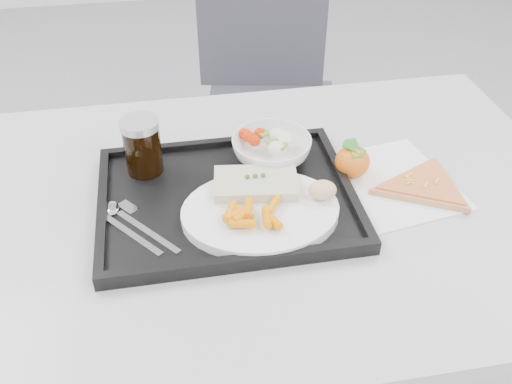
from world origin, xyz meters
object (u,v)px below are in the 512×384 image
chair (268,80)px  tangerine (352,161)px  tray (227,199)px  table (257,227)px  dinner_plate (260,212)px  cola_glass (142,145)px  pizza_slice (424,186)px  salad_bowl (271,149)px

chair → tangerine: bearing=-90.1°
tray → table: bearing=0.2°
table → tangerine: 0.22m
dinner_plate → cola_glass: (-0.19, 0.17, 0.05)m
tray → pizza_slice: 0.36m
chair → salad_bowl: 0.81m
table → tray: tray is taller
tangerine → chair: bearing=89.9°
tray → cola_glass: (-0.14, 0.11, 0.06)m
table → salad_bowl: bearing=64.9°
tangerine → pizza_slice: bearing=-28.5°
chair → tangerine: (-0.00, -0.82, 0.25)m
salad_bowl → tangerine: tangerine is taller
chair → table: bearing=-102.6°
tray → pizza_slice: size_ratio=2.05×
table → tangerine: size_ratio=14.20×
pizza_slice → tangerine: bearing=151.5°
chair → tangerine: 0.86m
chair → cola_glass: size_ratio=8.61×
chair → tray: size_ratio=2.07×
chair → pizza_slice: size_ratio=4.23×
tray → salad_bowl: salad_bowl is taller
tangerine → pizza_slice: (0.12, -0.07, -0.02)m
cola_glass → pizza_slice: cola_glass is taller
dinner_plate → tray: bearing=128.0°
table → chair: bearing=77.4°
salad_bowl → cola_glass: size_ratio=1.41×
tangerine → pizza_slice: size_ratio=0.38×
tray → dinner_plate: 0.08m
salad_bowl → chair: bearing=79.2°
dinner_plate → cola_glass: cola_glass is taller
pizza_slice → chair: bearing=97.6°
table → cola_glass: size_ratio=11.11×
tangerine → tray: bearing=-171.3°
chair → cola_glass: (-0.39, -0.75, 0.28)m
cola_glass → table: bearing=-28.7°
table → dinner_plate: 0.11m
table → dinner_plate: bearing=-94.7°
pizza_slice → cola_glass: bearing=165.0°
table → salad_bowl: size_ratio=7.89×
table → pizza_slice: (0.31, -0.03, 0.08)m
tray → cola_glass: 0.19m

